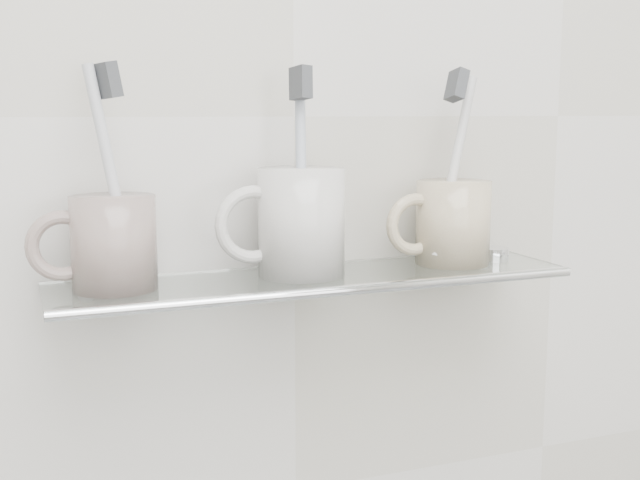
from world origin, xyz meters
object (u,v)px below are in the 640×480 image
shelf_glass (316,279)px  mug_left (114,243)px  mug_right (453,222)px  mug_center (301,222)px

shelf_glass → mug_left: size_ratio=6.03×
mug_left → mug_right: 0.34m
mug_center → mug_left: bearing=-158.2°
shelf_glass → mug_center: size_ratio=4.88×
shelf_glass → mug_center: mug_center is taller
mug_left → shelf_glass: bearing=3.7°
mug_left → mug_center: size_ratio=0.81×
mug_right → mug_left: bearing=-175.8°
mug_left → mug_center: bearing=5.2°
mug_left → mug_center: (0.17, 0.00, 0.01)m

